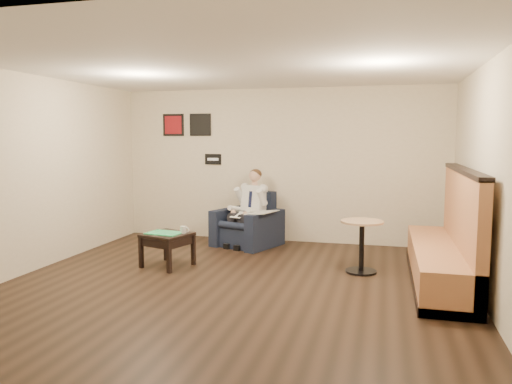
% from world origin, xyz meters
% --- Properties ---
extents(ground, '(6.00, 6.00, 0.00)m').
position_xyz_m(ground, '(0.00, 0.00, 0.00)').
color(ground, black).
rests_on(ground, ground).
extents(wall_back, '(6.00, 0.02, 2.80)m').
position_xyz_m(wall_back, '(0.00, 3.00, 1.40)').
color(wall_back, beige).
rests_on(wall_back, ground).
extents(wall_front, '(6.00, 0.02, 2.80)m').
position_xyz_m(wall_front, '(0.00, -3.00, 1.40)').
color(wall_front, beige).
rests_on(wall_front, ground).
extents(wall_left, '(0.02, 6.00, 2.80)m').
position_xyz_m(wall_left, '(-3.00, 0.00, 1.40)').
color(wall_left, beige).
rests_on(wall_left, ground).
extents(wall_right, '(0.02, 6.00, 2.80)m').
position_xyz_m(wall_right, '(3.00, 0.00, 1.40)').
color(wall_right, beige).
rests_on(wall_right, ground).
extents(ceiling, '(6.00, 6.00, 0.02)m').
position_xyz_m(ceiling, '(0.00, 0.00, 2.80)').
color(ceiling, white).
rests_on(ceiling, wall_back).
extents(seating_sign, '(0.32, 0.02, 0.20)m').
position_xyz_m(seating_sign, '(-1.30, 2.98, 1.50)').
color(seating_sign, black).
rests_on(seating_sign, wall_back).
extents(art_print_left, '(0.42, 0.03, 0.42)m').
position_xyz_m(art_print_left, '(-2.10, 2.98, 2.15)').
color(art_print_left, maroon).
rests_on(art_print_left, wall_back).
extents(art_print_right, '(0.42, 0.03, 0.42)m').
position_xyz_m(art_print_right, '(-1.55, 2.98, 2.15)').
color(art_print_right, black).
rests_on(art_print_right, wall_back).
extents(armchair, '(1.26, 1.26, 0.94)m').
position_xyz_m(armchair, '(-0.48, 2.42, 0.47)').
color(armchair, black).
rests_on(armchair, ground).
extents(seated_man, '(0.91, 1.08, 1.29)m').
position_xyz_m(seated_man, '(-0.52, 2.31, 0.65)').
color(seated_man, silver).
rests_on(seated_man, armchair).
extents(lap_papers, '(0.30, 0.36, 0.01)m').
position_xyz_m(lap_papers, '(-0.56, 2.22, 0.58)').
color(lap_papers, white).
rests_on(lap_papers, seated_man).
extents(newspaper, '(0.55, 0.62, 0.01)m').
position_xyz_m(newspaper, '(-0.15, 2.18, 0.64)').
color(newspaper, silver).
rests_on(newspaper, armchair).
extents(side_table, '(0.76, 0.76, 0.50)m').
position_xyz_m(side_table, '(-1.24, 0.74, 0.25)').
color(side_table, black).
rests_on(side_table, ground).
extents(green_folder, '(0.55, 0.43, 0.01)m').
position_xyz_m(green_folder, '(-1.27, 0.73, 0.51)').
color(green_folder, '#2AD276').
rests_on(green_folder, side_table).
extents(coffee_mug, '(0.11, 0.11, 0.11)m').
position_xyz_m(coffee_mug, '(-1.01, 0.81, 0.55)').
color(coffee_mug, white).
rests_on(coffee_mug, side_table).
extents(smartphone, '(0.17, 0.14, 0.01)m').
position_xyz_m(smartphone, '(-1.13, 0.89, 0.50)').
color(smartphone, black).
rests_on(smartphone, side_table).
extents(banquette, '(0.69, 2.91, 1.49)m').
position_xyz_m(banquette, '(2.59, 0.87, 0.74)').
color(banquette, '#B37145').
rests_on(banquette, ground).
extents(cafe_table, '(0.70, 0.70, 0.75)m').
position_xyz_m(cafe_table, '(1.57, 1.12, 0.37)').
color(cafe_table, tan).
rests_on(cafe_table, ground).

